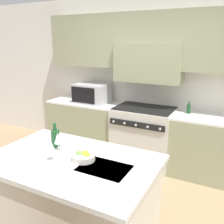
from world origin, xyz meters
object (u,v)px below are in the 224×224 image
at_px(range_stove, 143,136).
at_px(wine_glass_near, 51,148).
at_px(microwave, 92,93).
at_px(fruit_bowl, 83,157).
at_px(oil_bottle_on_counter, 189,109).
at_px(wine_glass_far, 58,139).
at_px(wine_bottle, 55,138).

xyz_separation_m(range_stove, wine_glass_near, (-0.15, -2.04, 0.57)).
relative_size(range_stove, microwave, 1.61).
bearing_deg(fruit_bowl, wine_glass_near, -149.85).
bearing_deg(oil_bottle_on_counter, range_stove, -172.05).
distance_m(wine_glass_near, wine_glass_far, 0.22).
distance_m(range_stove, wine_glass_far, 1.94).
distance_m(wine_glass_far, oil_bottle_on_counter, 2.13).
distance_m(wine_bottle, wine_glass_far, 0.13).
relative_size(range_stove, wine_bottle, 3.74).
relative_size(wine_bottle, wine_glass_near, 1.35).
distance_m(wine_glass_far, fruit_bowl, 0.35).
xyz_separation_m(microwave, wine_glass_near, (0.84, -2.06, -0.05)).
relative_size(wine_glass_near, oil_bottle_on_counter, 1.00).
xyz_separation_m(microwave, wine_bottle, (0.66, -1.79, -0.08)).
xyz_separation_m(wine_bottle, wine_glass_near, (0.18, -0.27, 0.03)).
height_order(microwave, fruit_bowl, microwave).
distance_m(range_stove, microwave, 1.16).
relative_size(wine_glass_far, fruit_bowl, 0.88).
height_order(range_stove, fruit_bowl, fruit_bowl).
bearing_deg(range_stove, fruit_bowl, -86.90).
relative_size(microwave, wine_glass_far, 3.14).
relative_size(range_stove, oil_bottle_on_counter, 5.04).
xyz_separation_m(range_stove, oil_bottle_on_counter, (0.67, 0.09, 0.52)).
xyz_separation_m(fruit_bowl, oil_bottle_on_counter, (0.56, 1.99, 0.05)).
bearing_deg(oil_bottle_on_counter, fruit_bowl, -105.83).
distance_m(wine_bottle, fruit_bowl, 0.46).
relative_size(range_stove, wine_glass_far, 5.06).
height_order(wine_bottle, wine_glass_near, wine_bottle).
bearing_deg(oil_bottle_on_counter, microwave, -177.43).
height_order(wine_bottle, wine_glass_far, wine_bottle).
bearing_deg(fruit_bowl, range_stove, 93.10).
bearing_deg(microwave, oil_bottle_on_counter, 2.57).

